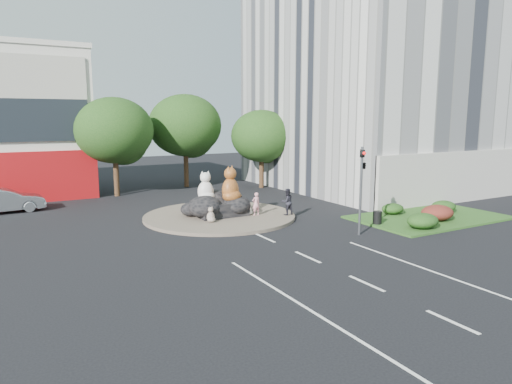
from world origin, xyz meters
TOP-DOWN VIEW (x-y plane):
  - ground at (0.00, 0.00)m, footprint 120.00×120.00m
  - roundabout_island at (0.00, 10.00)m, footprint 10.00×10.00m
  - rock_plinth at (0.00, 10.00)m, footprint 3.20×2.60m
  - grass_verge at (12.00, 3.00)m, footprint 10.00×6.00m
  - tree_left at (-3.93, 22.06)m, footprint 6.46×6.46m
  - tree_mid at (3.07, 24.06)m, footprint 6.84×6.84m
  - tree_right at (9.07, 20.06)m, footprint 5.70×5.70m
  - hedge_near_green at (9.00, 1.00)m, footprint 2.00×1.60m
  - hedge_red at (11.50, 2.00)m, footprint 2.20×1.76m
  - hedge_mid_green at (14.00, 3.50)m, footprint 1.80×1.44m
  - hedge_back_green at (10.50, 4.80)m, footprint 1.60×1.28m
  - traffic_light at (5.10, 2.00)m, footprint 0.44×1.24m
  - street_lamp at (12.82, 8.00)m, footprint 2.34×0.22m
  - cat_white at (-0.80, 10.40)m, footprint 1.42×1.30m
  - cat_tabby at (0.59, 9.54)m, footprint 1.88×1.83m
  - kitten_calico at (-1.37, 8.31)m, footprint 0.60×0.52m
  - kitten_white at (1.73, 9.10)m, footprint 0.52×0.46m
  - pedestrian_pink at (2.05, 8.69)m, footprint 0.57×0.39m
  - pedestrian_dark at (3.89, 7.79)m, footprint 0.87×0.69m
  - parked_car at (-12.41, 18.81)m, footprint 5.25×2.09m
  - litter_bin at (7.50, 3.16)m, footprint 0.61×0.61m

SIDE VIEW (x-z plane):
  - ground at x=0.00m, z-range 0.00..0.00m
  - grass_verge at x=12.00m, z-range 0.00..0.12m
  - roundabout_island at x=0.00m, z-range 0.00..0.20m
  - hedge_back_green at x=10.50m, z-range 0.12..0.84m
  - litter_bin at x=7.50m, z-range 0.12..0.91m
  - hedge_mid_green at x=14.00m, z-range 0.12..0.93m
  - hedge_near_green at x=9.00m, z-range 0.12..1.02m
  - kitten_white at x=1.73m, z-range 0.20..0.99m
  - hedge_red at x=11.50m, z-range 0.12..1.11m
  - rock_plinth at x=0.00m, z-range 0.20..1.10m
  - kitten_calico at x=-1.37m, z-range 0.20..1.18m
  - parked_car at x=-12.41m, z-range 0.00..1.70m
  - pedestrian_pink at x=2.05m, z-range 0.20..1.72m
  - pedestrian_dark at x=3.89m, z-range 0.20..1.96m
  - cat_white at x=-0.80m, z-range 1.10..3.15m
  - cat_tabby at x=0.59m, z-range 1.10..3.49m
  - traffic_light at x=5.10m, z-range 1.12..6.12m
  - street_lamp at x=12.82m, z-range 0.52..8.58m
  - tree_right at x=9.07m, z-range 0.98..8.28m
  - tree_left at x=-3.93m, z-range 1.11..9.38m
  - tree_mid at x=3.07m, z-range 1.18..9.94m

